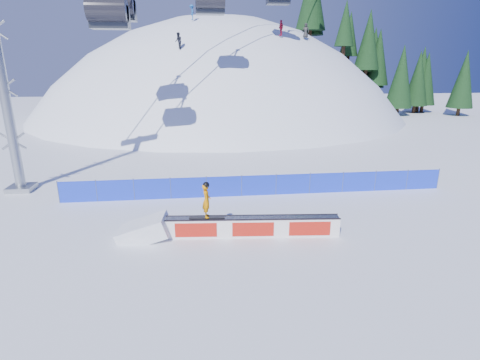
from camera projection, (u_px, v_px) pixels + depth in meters
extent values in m
plane|color=white|center=(275.00, 227.00, 17.34)|extent=(160.00, 160.00, 0.00)
sphere|color=white|center=(221.00, 223.00, 62.51)|extent=(64.00, 64.00, 64.00)
cylinder|color=black|center=(303.00, 34.00, 57.15)|extent=(0.50, 0.50, 1.40)
cone|color=black|center=(304.00, 3.00, 55.87)|extent=(3.30, 3.30, 7.50)
cylinder|color=black|center=(321.00, 45.00, 58.01)|extent=(0.50, 0.50, 1.40)
cone|color=black|center=(323.00, 13.00, 56.66)|extent=(3.51, 3.51, 7.98)
cylinder|color=black|center=(332.00, 46.00, 54.90)|extent=(0.50, 0.50, 1.40)
cone|color=black|center=(334.00, 18.00, 53.80)|extent=(2.78, 2.78, 6.33)
cylinder|color=black|center=(350.00, 57.00, 53.41)|extent=(0.50, 0.50, 1.40)
cone|color=black|center=(353.00, 23.00, 52.11)|extent=(3.36, 3.36, 7.64)
cylinder|color=black|center=(343.00, 68.00, 61.15)|extent=(0.50, 0.50, 1.40)
cone|color=black|center=(346.00, 32.00, 59.53)|extent=(4.33, 4.33, 9.83)
cylinder|color=black|center=(371.00, 77.00, 53.83)|extent=(0.50, 0.50, 1.40)
cone|color=black|center=(375.00, 43.00, 52.50)|extent=(3.43, 3.43, 7.79)
cylinder|color=black|center=(378.00, 92.00, 57.23)|extent=(0.50, 0.50, 1.40)
cone|color=black|center=(381.00, 67.00, 56.14)|extent=(2.73, 2.73, 6.20)
cylinder|color=black|center=(367.00, 98.00, 62.96)|extent=(0.50, 0.50, 1.40)
cone|color=black|center=(370.00, 63.00, 61.31)|extent=(4.39, 4.39, 9.99)
cylinder|color=black|center=(392.00, 108.00, 60.13)|extent=(0.50, 0.50, 1.40)
cone|color=black|center=(395.00, 81.00, 58.90)|extent=(3.14, 3.14, 7.14)
cylinder|color=black|center=(426.00, 112.00, 55.13)|extent=(0.50, 0.50, 1.40)
cone|color=black|center=(431.00, 80.00, 53.81)|extent=(3.42, 3.42, 7.77)
cylinder|color=black|center=(419.00, 110.00, 58.00)|extent=(0.50, 0.50, 1.40)
cone|color=black|center=(424.00, 76.00, 56.51)|extent=(3.92, 3.92, 8.90)
cylinder|color=black|center=(422.00, 107.00, 61.48)|extent=(0.50, 0.50, 1.40)
cone|color=black|center=(426.00, 82.00, 60.30)|extent=(3.01, 3.01, 6.84)
cylinder|color=black|center=(433.00, 108.00, 59.64)|extent=(0.50, 0.50, 1.40)
cone|color=black|center=(438.00, 75.00, 58.13)|extent=(3.99, 3.99, 9.06)
cube|color=#1733D2|center=(259.00, 185.00, 21.44)|extent=(22.00, 0.03, 1.20)
cylinder|color=#3B466A|center=(58.00, 192.00, 20.22)|extent=(0.05, 0.05, 1.30)
cylinder|color=#3B466A|center=(97.00, 190.00, 20.44)|extent=(0.05, 0.05, 1.30)
cylinder|color=#3B466A|center=(134.00, 189.00, 20.66)|extent=(0.05, 0.05, 1.30)
cylinder|color=#3B466A|center=(171.00, 188.00, 20.88)|extent=(0.05, 0.05, 1.30)
cylinder|color=#3B466A|center=(206.00, 186.00, 21.10)|extent=(0.05, 0.05, 1.30)
cylinder|color=#3B466A|center=(242.00, 185.00, 21.32)|extent=(0.05, 0.05, 1.30)
cylinder|color=#3B466A|center=(276.00, 184.00, 21.54)|extent=(0.05, 0.05, 1.30)
cylinder|color=#3B466A|center=(310.00, 183.00, 21.75)|extent=(0.05, 0.05, 1.30)
cylinder|color=#3B466A|center=(343.00, 182.00, 21.97)|extent=(0.05, 0.05, 1.30)
cylinder|color=#3B466A|center=(375.00, 180.00, 22.19)|extent=(0.05, 0.05, 1.30)
cylinder|color=#3B466A|center=(407.00, 179.00, 22.41)|extent=(0.05, 0.05, 1.30)
cylinder|color=#3B466A|center=(438.00, 178.00, 22.63)|extent=(0.05, 0.05, 1.30)
cube|color=#9399A0|center=(22.00, 188.00, 22.41)|extent=(1.40, 1.40, 0.30)
cylinder|color=#9399A0|center=(3.00, 88.00, 20.69)|extent=(0.56, 0.56, 12.00)
cylinder|color=black|center=(107.00, 9.00, 23.31)|extent=(2.40, 1.50, 1.50)
cube|color=white|center=(253.00, 227.00, 16.34)|extent=(7.58, 1.11, 0.85)
cube|color=gray|center=(253.00, 218.00, 16.21)|extent=(7.51, 1.13, 0.04)
cube|color=black|center=(253.00, 220.00, 15.97)|extent=(7.54, 0.67, 0.06)
cube|color=black|center=(252.00, 215.00, 16.44)|extent=(7.54, 0.67, 0.06)
cube|color=red|center=(253.00, 229.00, 16.10)|extent=(7.16, 0.63, 0.64)
cube|color=red|center=(252.00, 225.00, 16.57)|extent=(7.16, 0.63, 0.64)
cube|color=black|center=(207.00, 217.00, 16.14)|extent=(1.56, 0.41, 0.03)
imported|color=orange|center=(206.00, 201.00, 15.91)|extent=(0.36, 0.55, 1.49)
sphere|color=black|center=(206.00, 185.00, 15.71)|extent=(0.28, 0.28, 0.28)
imported|color=black|center=(178.00, 41.00, 37.84)|extent=(0.81, 0.94, 1.65)
imported|color=#BA1A35|center=(281.00, 28.00, 41.93)|extent=(0.63, 1.04, 1.65)
imported|color=#1B56A2|center=(192.00, 12.00, 43.83)|extent=(0.67, 1.10, 1.65)
imported|color=#292929|center=(306.00, 31.00, 44.30)|extent=(0.95, 0.80, 1.65)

